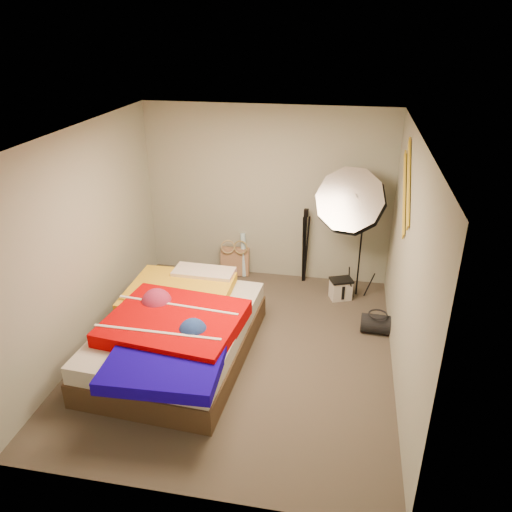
% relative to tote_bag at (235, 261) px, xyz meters
% --- Properties ---
extents(floor, '(4.00, 4.00, 0.00)m').
position_rel_tote_bag_xyz_m(floor, '(0.46, -1.90, -0.21)').
color(floor, '#4D4439').
rests_on(floor, ground).
extents(ceiling, '(4.00, 4.00, 0.00)m').
position_rel_tote_bag_xyz_m(ceiling, '(0.46, -1.90, 2.29)').
color(ceiling, silver).
rests_on(ceiling, wall_back).
extents(wall_back, '(3.50, 0.00, 3.50)m').
position_rel_tote_bag_xyz_m(wall_back, '(0.46, 0.10, 1.04)').
color(wall_back, '#979B8B').
rests_on(wall_back, floor).
extents(wall_front, '(3.50, 0.00, 3.50)m').
position_rel_tote_bag_xyz_m(wall_front, '(0.46, -3.90, 1.04)').
color(wall_front, '#979B8B').
rests_on(wall_front, floor).
extents(wall_left, '(0.00, 4.00, 4.00)m').
position_rel_tote_bag_xyz_m(wall_left, '(-1.29, -1.90, 1.04)').
color(wall_left, '#979B8B').
rests_on(wall_left, floor).
extents(wall_right, '(0.00, 4.00, 4.00)m').
position_rel_tote_bag_xyz_m(wall_right, '(2.21, -1.90, 1.04)').
color(wall_right, '#979B8B').
rests_on(wall_right, floor).
extents(tote_bag, '(0.43, 0.22, 0.43)m').
position_rel_tote_bag_xyz_m(tote_bag, '(0.00, 0.00, 0.00)').
color(tote_bag, tan).
rests_on(tote_bag, floor).
extents(wrapping_roll, '(0.14, 0.20, 0.66)m').
position_rel_tote_bag_xyz_m(wrapping_roll, '(0.13, 0.00, 0.12)').
color(wrapping_roll, '#6DB9DE').
rests_on(wrapping_roll, floor).
extents(camera_case, '(0.33, 0.28, 0.27)m').
position_rel_tote_bag_xyz_m(camera_case, '(1.59, -0.46, -0.07)').
color(camera_case, beige).
rests_on(camera_case, floor).
extents(duffel_bag, '(0.39, 0.25, 0.23)m').
position_rel_tote_bag_xyz_m(duffel_bag, '(2.06, -1.21, -0.09)').
color(duffel_bag, black).
rests_on(duffel_bag, floor).
extents(wall_stripe_upper, '(0.02, 0.91, 0.78)m').
position_rel_tote_bag_xyz_m(wall_stripe_upper, '(2.19, -1.30, 1.74)').
color(wall_stripe_upper, gold).
rests_on(wall_stripe_upper, wall_right).
extents(wall_stripe_lower, '(0.02, 0.91, 0.78)m').
position_rel_tote_bag_xyz_m(wall_stripe_lower, '(2.19, -1.05, 1.54)').
color(wall_stripe_lower, gold).
rests_on(wall_stripe_lower, wall_right).
extents(bed, '(1.66, 2.43, 0.64)m').
position_rel_tote_bag_xyz_m(bed, '(-0.18, -2.12, 0.11)').
color(bed, '#473220').
rests_on(bed, floor).
extents(photo_umbrella, '(1.20, 0.94, 1.92)m').
position_rel_tote_bag_xyz_m(photo_umbrella, '(1.63, -0.37, 1.17)').
color(photo_umbrella, black).
rests_on(photo_umbrella, floor).
extents(camera_tripod, '(0.07, 0.07, 1.12)m').
position_rel_tote_bag_xyz_m(camera_tripod, '(1.04, -0.03, 0.43)').
color(camera_tripod, black).
rests_on(camera_tripod, floor).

